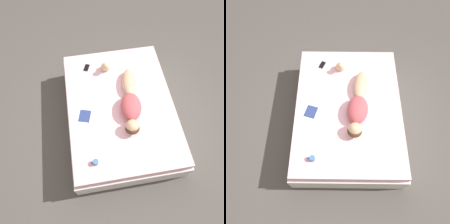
{
  "view_description": "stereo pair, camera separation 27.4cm",
  "coord_description": "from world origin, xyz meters",
  "views": [
    {
      "loc": [
        0.42,
        1.66,
        3.47
      ],
      "look_at": [
        0.16,
        0.14,
        0.59
      ],
      "focal_mm": 35.0,
      "sensor_mm": 36.0,
      "label": 1
    },
    {
      "loc": [
        0.14,
        1.68,
        3.47
      ],
      "look_at": [
        0.16,
        0.14,
        0.59
      ],
      "focal_mm": 35.0,
      "sensor_mm": 36.0,
      "label": 2
    }
  ],
  "objects": [
    {
      "name": "coffee_mug",
      "position": [
        0.5,
        0.85,
        0.58
      ],
      "size": [
        0.11,
        0.07,
        0.08
      ],
      "color": "teal",
      "rests_on": "bed"
    },
    {
      "name": "open_magazine",
      "position": [
        0.45,
        0.15,
        0.54
      ],
      "size": [
        0.59,
        0.43,
        0.01
      ],
      "rotation": [
        0.0,
        0.0,
        -0.29
      ],
      "color": "white",
      "rests_on": "bed"
    },
    {
      "name": "bed",
      "position": [
        0.0,
        0.0,
        0.27
      ],
      "size": [
        1.69,
        2.28,
        0.54
      ],
      "color": "beige",
      "rests_on": "ground_plane"
    },
    {
      "name": "ground_plane",
      "position": [
        0.0,
        0.0,
        0.0
      ],
      "size": [
        12.0,
        12.0,
        0.0
      ],
      "primitive_type": "plane",
      "color": "#4C4742"
    },
    {
      "name": "plush_toy",
      "position": [
        0.12,
        -0.71,
        0.63
      ],
      "size": [
        0.16,
        0.18,
        0.21
      ],
      "color": "#D1B289",
      "rests_on": "bed"
    },
    {
      "name": "cell_phone",
      "position": [
        0.44,
        -0.81,
        0.54
      ],
      "size": [
        0.13,
        0.17,
        0.01
      ],
      "rotation": [
        0.0,
        0.0,
        -0.4
      ],
      "color": "black",
      "rests_on": "bed"
    },
    {
      "name": "person",
      "position": [
        -0.14,
        0.06,
        0.63
      ],
      "size": [
        0.4,
        1.2,
        0.21
      ],
      "rotation": [
        0.0,
        0.0,
        -0.15
      ],
      "color": "tan",
      "rests_on": "bed"
    }
  ]
}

